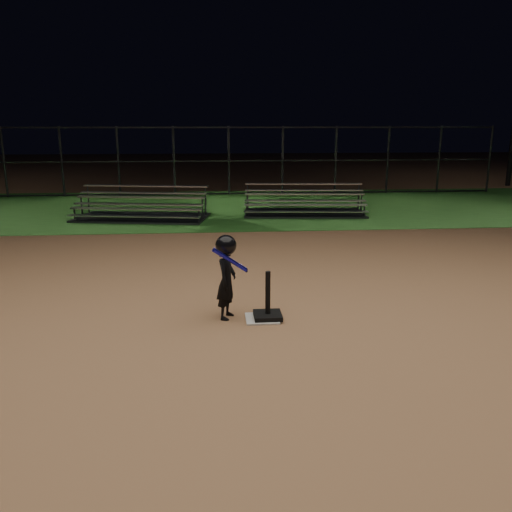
{
  "coord_description": "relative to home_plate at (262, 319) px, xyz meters",
  "views": [
    {
      "loc": [
        -0.66,
        -6.86,
        2.64
      ],
      "look_at": [
        0.0,
        1.0,
        0.65
      ],
      "focal_mm": 37.37,
      "sensor_mm": 36.0,
      "label": 1
    }
  ],
  "objects": [
    {
      "name": "backstop_fence",
      "position": [
        0.0,
        13.0,
        1.24
      ],
      "size": [
        20.08,
        0.08,
        2.5
      ],
      "color": "#38383D",
      "rests_on": "ground"
    },
    {
      "name": "child_batter",
      "position": [
        -0.48,
        0.11,
        0.61
      ],
      "size": [
        0.5,
        0.53,
        1.17
      ],
      "rotation": [
        0.0,
        0.0,
        1.22
      ],
      "color": "black",
      "rests_on": "ground"
    },
    {
      "name": "ground",
      "position": [
        0.0,
        0.0,
        -0.01
      ],
      "size": [
        80.0,
        80.0,
        0.0
      ],
      "primitive_type": "plane",
      "color": "#9A6A45",
      "rests_on": "ground"
    },
    {
      "name": "home_plate",
      "position": [
        0.0,
        0.0,
        0.0
      ],
      "size": [
        0.45,
        0.45,
        0.02
      ],
      "primitive_type": "cube",
      "color": "beige",
      "rests_on": "ground"
    },
    {
      "name": "bleacher_left",
      "position": [
        -2.63,
        8.08,
        0.17
      ],
      "size": [
        3.85,
        2.36,
        0.88
      ],
      "rotation": [
        0.0,
        0.0,
        -0.18
      ],
      "color": "#BABABF",
      "rests_on": "ground"
    },
    {
      "name": "batting_tee",
      "position": [
        0.08,
        0.01,
        0.13
      ],
      "size": [
        0.38,
        0.38,
        0.66
      ],
      "color": "black",
      "rests_on": "home_plate"
    },
    {
      "name": "grass_strip",
      "position": [
        0.0,
        10.0,
        -0.01
      ],
      "size": [
        60.0,
        8.0,
        0.01
      ],
      "primitive_type": "cube",
      "color": "#205019",
      "rests_on": "ground"
    },
    {
      "name": "bleacher_right",
      "position": [
        2.05,
        8.48,
        0.16
      ],
      "size": [
        3.63,
        2.01,
        0.86
      ],
      "rotation": [
        0.0,
        0.0,
        -0.09
      ],
      "color": "silver",
      "rests_on": "ground"
    }
  ]
}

